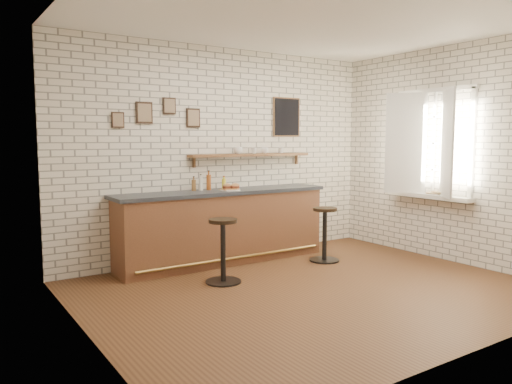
# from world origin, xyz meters

# --- Properties ---
(ground) EXTENTS (5.00, 5.00, 0.00)m
(ground) POSITION_xyz_m (0.00, 0.00, 0.00)
(ground) COLOR brown
(ground) RESTS_ON ground
(bar_counter) EXTENTS (3.10, 0.65, 1.01)m
(bar_counter) POSITION_xyz_m (-0.20, 1.70, 0.51)
(bar_counter) COLOR brown
(bar_counter) RESTS_ON ground
(sandwich_plate) EXTENTS (0.28, 0.28, 0.01)m
(sandwich_plate) POSITION_xyz_m (-0.12, 1.62, 1.02)
(sandwich_plate) COLOR white
(sandwich_plate) RESTS_ON bar_counter
(ciabatta_sandwich) EXTENTS (0.25, 0.17, 0.08)m
(ciabatta_sandwich) POSITION_xyz_m (-0.11, 1.62, 1.06)
(ciabatta_sandwich) COLOR #B37E49
(ciabatta_sandwich) RESTS_ON sandwich_plate
(potato_chips) EXTENTS (0.27, 0.18, 0.00)m
(potato_chips) POSITION_xyz_m (-0.14, 1.62, 1.02)
(potato_chips) COLOR #CD9548
(potato_chips) RESTS_ON sandwich_plate
(bitters_bottle_brown) EXTENTS (0.06, 0.06, 0.20)m
(bitters_bottle_brown) POSITION_xyz_m (-0.57, 1.84, 1.09)
(bitters_bottle_brown) COLOR brown
(bitters_bottle_brown) RESTS_ON bar_counter
(bitters_bottle_white) EXTENTS (0.06, 0.06, 0.22)m
(bitters_bottle_white) POSITION_xyz_m (-0.47, 1.84, 1.10)
(bitters_bottle_white) COLOR silver
(bitters_bottle_white) RESTS_ON bar_counter
(bitters_bottle_amber) EXTENTS (0.07, 0.07, 0.27)m
(bitters_bottle_amber) POSITION_xyz_m (-0.34, 1.84, 1.12)
(bitters_bottle_amber) COLOR #8E4317
(bitters_bottle_amber) RESTS_ON bar_counter
(condiment_bottle_yellow) EXTENTS (0.06, 0.06, 0.18)m
(condiment_bottle_yellow) POSITION_xyz_m (-0.10, 1.84, 1.09)
(condiment_bottle_yellow) COLOR yellow
(condiment_bottle_yellow) RESTS_ON bar_counter
(bar_stool_left) EXTENTS (0.45, 0.45, 0.77)m
(bar_stool_left) POSITION_xyz_m (-0.70, 0.82, 0.41)
(bar_stool_left) COLOR black
(bar_stool_left) RESTS_ON ground
(bar_stool_right) EXTENTS (0.42, 0.42, 0.76)m
(bar_stool_right) POSITION_xyz_m (1.02, 0.97, 0.41)
(bar_stool_right) COLOR black
(bar_stool_right) RESTS_ON ground
(wall_shelf) EXTENTS (2.00, 0.18, 0.18)m
(wall_shelf) POSITION_xyz_m (0.40, 1.90, 1.48)
(wall_shelf) COLOR brown
(wall_shelf) RESTS_ON ground
(shelf_cup_a) EXTENTS (0.13, 0.13, 0.10)m
(shelf_cup_a) POSITION_xyz_m (0.17, 1.90, 1.55)
(shelf_cup_a) COLOR white
(shelf_cup_a) RESTS_ON wall_shelf
(shelf_cup_b) EXTENTS (0.11, 0.11, 0.08)m
(shelf_cup_b) POSITION_xyz_m (0.45, 1.90, 1.54)
(shelf_cup_b) COLOR white
(shelf_cup_b) RESTS_ON wall_shelf
(shelf_cup_c) EXTENTS (0.11, 0.11, 0.09)m
(shelf_cup_c) POSITION_xyz_m (0.64, 1.90, 1.54)
(shelf_cup_c) COLOR white
(shelf_cup_c) RESTS_ON wall_shelf
(shelf_cup_d) EXTENTS (0.10, 0.10, 0.08)m
(shelf_cup_d) POSITION_xyz_m (0.94, 1.90, 1.54)
(shelf_cup_d) COLOR white
(shelf_cup_d) RESTS_ON wall_shelf
(back_wall_decor) EXTENTS (2.96, 0.02, 0.56)m
(back_wall_decor) POSITION_xyz_m (0.23, 1.98, 2.05)
(back_wall_decor) COLOR black
(back_wall_decor) RESTS_ON ground
(window_sill) EXTENTS (0.20, 1.35, 0.06)m
(window_sill) POSITION_xyz_m (2.40, 0.30, 0.90)
(window_sill) COLOR white
(window_sill) RESTS_ON ground
(casement_window) EXTENTS (0.40, 1.30, 1.56)m
(casement_window) POSITION_xyz_m (2.36, 0.30, 1.65)
(casement_window) COLOR white
(casement_window) RESTS_ON ground
(book_lower) EXTENTS (0.26, 0.29, 0.02)m
(book_lower) POSITION_xyz_m (2.38, 0.20, 0.94)
(book_lower) COLOR tan
(book_lower) RESTS_ON window_sill
(book_upper) EXTENTS (0.23, 0.26, 0.02)m
(book_upper) POSITION_xyz_m (2.38, 0.19, 0.96)
(book_upper) COLOR tan
(book_upper) RESTS_ON book_lower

